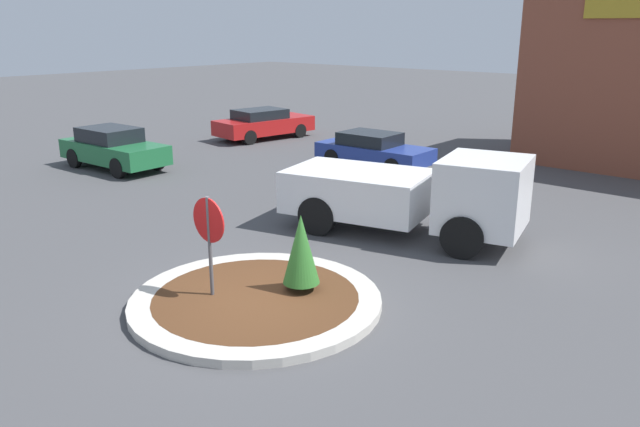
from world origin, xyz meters
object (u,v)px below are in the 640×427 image
Objects in this scene: utility_truck at (410,193)px; parked_sedan_red at (263,123)px; parked_sedan_blue at (373,149)px; parked_sedan_green at (113,148)px; stop_sign at (209,230)px.

utility_truck is 14.74m from parked_sedan_red.
parked_sedan_red reaches higher than parked_sedan_blue.
utility_truck is 12.30m from parked_sedan_green.
parked_sedan_red is 1.11× the size of parked_sedan_blue.
stop_sign is at bearing -69.80° from parked_sedan_blue.
utility_truck is 1.40× the size of parked_sedan_green.
utility_truck is (0.58, 5.79, -0.37)m from stop_sign.
stop_sign is 0.48× the size of parked_sedan_blue.
parked_sedan_red is at bearing 135.94° from utility_truck.
stop_sign is at bearing -128.88° from parked_sedan_red.
stop_sign is 5.83m from utility_truck.
parked_sedan_red is 8.03m from parked_sedan_green.
stop_sign is 0.46× the size of parked_sedan_green.
parked_sedan_blue is at bearing 118.74° from utility_truck.
stop_sign is 12.50m from parked_sedan_blue.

